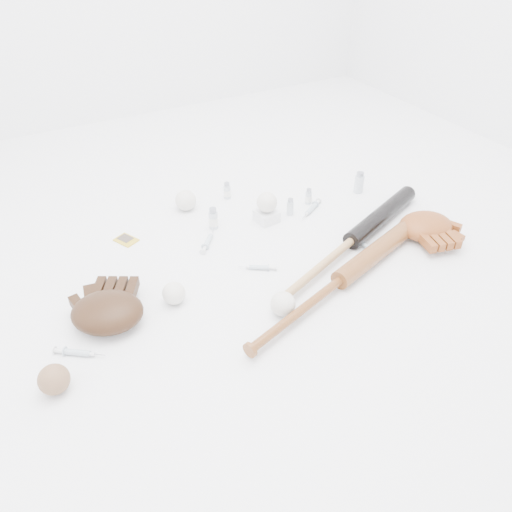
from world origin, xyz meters
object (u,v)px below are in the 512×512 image
bat_dark (352,240)px  bat_wood (341,280)px  glove_dark (107,312)px  pedestal (267,216)px

bat_dark → bat_wood: same height
bat_dark → bat_wood: size_ratio=1.01×
bat_wood → glove_dark: (-0.68, 0.20, 0.01)m
bat_wood → pedestal: (-0.01, 0.45, -0.01)m
bat_wood → bat_dark: bearing=25.9°
bat_dark → pedestal: (-0.17, 0.29, -0.01)m
bat_dark → bat_wood: (-0.16, -0.15, -0.00)m
glove_dark → bat_wood: bearing=13.4°
glove_dark → pedestal: (0.67, 0.25, -0.02)m
bat_dark → pedestal: size_ratio=11.49×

